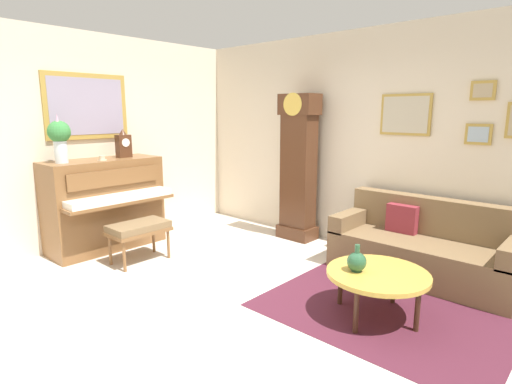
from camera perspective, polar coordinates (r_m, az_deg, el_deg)
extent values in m
cube|color=beige|center=(4.09, -5.31, -15.48)|extent=(6.40, 6.00, 0.10)
cube|color=beige|center=(5.87, -23.11, 6.59)|extent=(0.10, 4.90, 2.80)
cube|color=#B28E3D|center=(5.82, -22.68, 11.04)|extent=(0.03, 1.10, 0.84)
cube|color=#998EA8|center=(5.80, -22.61, 11.04)|extent=(0.01, 0.98, 0.72)
cube|color=beige|center=(5.57, 13.09, 6.99)|extent=(5.30, 0.10, 2.80)
cube|color=#B28E3D|center=(4.92, 28.79, 7.12)|extent=(0.26, 0.03, 0.22)
cube|color=#9EB2C1|center=(4.91, 28.75, 7.12)|extent=(0.20, 0.01, 0.16)
cube|color=#B28E3D|center=(5.17, 20.27, 10.17)|extent=(0.60, 0.03, 0.48)
cube|color=#BCB299|center=(5.15, 20.20, 10.17)|extent=(0.54, 0.01, 0.42)
cube|color=#B28E3D|center=(4.92, 29.30, 12.34)|extent=(0.24, 0.03, 0.20)
cube|color=tan|center=(4.91, 29.26, 12.35)|extent=(0.18, 0.01, 0.14)
cube|color=#4C1E2D|center=(3.98, 17.19, -15.89)|extent=(2.10, 1.50, 0.01)
cube|color=brown|center=(5.69, -20.49, -1.59)|extent=(0.60, 1.44, 1.18)
cube|color=brown|center=(5.30, -18.41, -1.39)|extent=(0.28, 1.38, 0.04)
cube|color=white|center=(5.29, -18.45, -0.75)|extent=(0.26, 1.32, 0.08)
cube|color=brown|center=(5.34, -19.19, 1.94)|extent=(0.03, 1.20, 0.20)
cube|color=brown|center=(5.07, -16.13, -5.30)|extent=(0.42, 0.70, 0.04)
cube|color=brown|center=(5.06, -16.17, -4.65)|extent=(0.40, 0.68, 0.08)
cylinder|color=brown|center=(4.86, -18.03, -8.63)|extent=(0.04, 0.04, 0.36)
cylinder|color=brown|center=(5.16, -12.21, -7.15)|extent=(0.04, 0.04, 0.36)
cylinder|color=brown|center=(5.13, -19.83, -7.70)|extent=(0.04, 0.04, 0.36)
cylinder|color=brown|center=(5.41, -14.20, -6.37)|extent=(0.04, 0.04, 0.36)
cube|color=#4C2B19|center=(5.88, 5.80, -5.57)|extent=(0.52, 0.34, 0.18)
cube|color=#4C2B19|center=(5.70, 5.95, 2.15)|extent=(0.44, 0.28, 1.78)
cube|color=#4C2B19|center=(5.63, 6.16, 12.15)|extent=(0.52, 0.32, 0.28)
cylinder|color=gold|center=(5.51, 5.19, 12.19)|extent=(0.30, 0.02, 0.30)
cylinder|color=gold|center=(5.65, 5.67, 2.69)|extent=(0.03, 0.03, 0.70)
cube|color=brown|center=(4.83, 22.20, -8.68)|extent=(1.90, 0.80, 0.42)
cube|color=brown|center=(4.99, 23.75, -3.25)|extent=(1.90, 0.20, 0.44)
cube|color=brown|center=(5.08, 13.32, -3.73)|extent=(0.18, 0.80, 0.20)
cube|color=maroon|center=(4.95, 19.83, -3.54)|extent=(0.34, 0.12, 0.32)
cylinder|color=gold|center=(3.74, 16.74, -10.98)|extent=(0.88, 0.88, 0.04)
torus|color=#3D2316|center=(3.74, 16.74, -10.98)|extent=(0.88, 0.88, 0.04)
cylinder|color=#3D2316|center=(4.13, 18.80, -12.13)|extent=(0.04, 0.04, 0.38)
cylinder|color=#3D2316|center=(3.70, 21.74, -15.14)|extent=(0.04, 0.04, 0.38)
cylinder|color=#3D2316|center=(3.53, 13.89, -15.96)|extent=(0.04, 0.04, 0.38)
cylinder|color=#3D2316|center=(3.97, 11.78, -12.68)|extent=(0.04, 0.04, 0.38)
cube|color=#4C2B19|center=(5.71, -18.12, 6.15)|extent=(0.12, 0.18, 0.30)
cylinder|color=white|center=(5.65, -17.84, 6.63)|extent=(0.01, 0.11, 0.11)
cone|color=#4C2B19|center=(5.70, -18.24, 8.05)|extent=(0.10, 0.10, 0.08)
cylinder|color=silver|center=(5.36, -25.73, 5.07)|extent=(0.15, 0.15, 0.26)
sphere|color=#387F3D|center=(5.34, -25.96, 7.63)|extent=(0.26, 0.26, 0.26)
cone|color=#D199B7|center=(5.30, -26.16, 9.00)|extent=(0.06, 0.06, 0.16)
cylinder|color=beige|center=(5.46, -20.79, 4.22)|extent=(0.12, 0.12, 0.01)
cylinder|color=beige|center=(5.45, -20.81, 4.49)|extent=(0.08, 0.08, 0.06)
cylinder|color=#234C33|center=(3.70, 13.91, -10.64)|extent=(0.09, 0.09, 0.01)
sphere|color=#285638|center=(3.67, 13.97, -9.50)|extent=(0.17, 0.17, 0.17)
cylinder|color=#285638|center=(3.63, 14.06, -7.80)|extent=(0.04, 0.04, 0.08)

